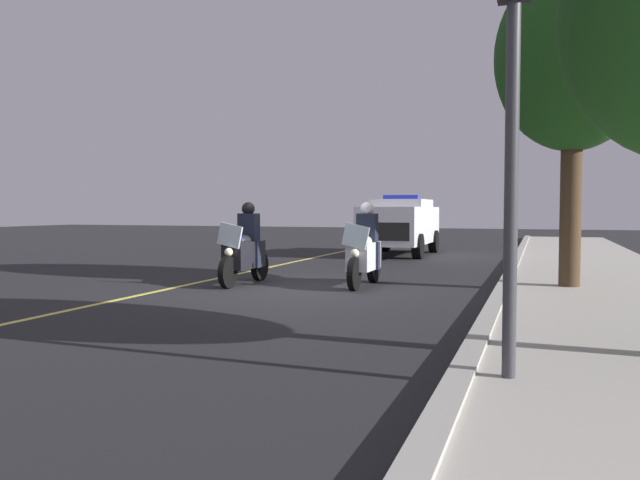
{
  "coord_description": "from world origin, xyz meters",
  "views": [
    {
      "loc": [
        11.53,
        4.52,
        1.58
      ],
      "look_at": [
        -1.39,
        0.0,
        0.9
      ],
      "focal_mm": 35.45,
      "sensor_mm": 36.0,
      "label": 1
    }
  ],
  "objects_px": {
    "police_motorcycle_lead_right": "(365,252)",
    "police_suv": "(400,224)",
    "traffic_light": "(514,29)",
    "police_motorcycle_lead_left": "(245,251)",
    "tree_mid_block": "(574,58)"
  },
  "relations": [
    {
      "from": "police_motorcycle_lead_left",
      "to": "traffic_light",
      "type": "distance_m",
      "value": 8.7
    },
    {
      "from": "traffic_light",
      "to": "police_motorcycle_lead_left",
      "type": "bearing_deg",
      "value": -138.04
    },
    {
      "from": "police_suv",
      "to": "traffic_light",
      "type": "bearing_deg",
      "value": 15.35
    },
    {
      "from": "police_motorcycle_lead_left",
      "to": "police_motorcycle_lead_right",
      "type": "distance_m",
      "value": 2.51
    },
    {
      "from": "traffic_light",
      "to": "tree_mid_block",
      "type": "distance_m",
      "value": 7.38
    },
    {
      "from": "tree_mid_block",
      "to": "police_suv",
      "type": "bearing_deg",
      "value": -148.84
    },
    {
      "from": "police_motorcycle_lead_left",
      "to": "tree_mid_block",
      "type": "distance_m",
      "value": 7.45
    },
    {
      "from": "police_motorcycle_lead_right",
      "to": "traffic_light",
      "type": "distance_m",
      "value": 7.79
    },
    {
      "from": "police_motorcycle_lead_right",
      "to": "police_suv",
      "type": "bearing_deg",
      "value": -172.61
    },
    {
      "from": "police_motorcycle_lead_left",
      "to": "traffic_light",
      "type": "height_order",
      "value": "traffic_light"
    },
    {
      "from": "police_suv",
      "to": "tree_mid_block",
      "type": "xyz_separation_m",
      "value": [
        8.38,
        5.07,
        3.35
      ]
    },
    {
      "from": "police_motorcycle_lead_right",
      "to": "police_motorcycle_lead_left",
      "type": "bearing_deg",
      "value": -78.45
    },
    {
      "from": "police_suv",
      "to": "police_motorcycle_lead_right",
      "type": "bearing_deg",
      "value": 7.39
    },
    {
      "from": "tree_mid_block",
      "to": "police_motorcycle_lead_right",
      "type": "bearing_deg",
      "value": -82.62
    },
    {
      "from": "traffic_light",
      "to": "police_suv",
      "type": "bearing_deg",
      "value": -164.65
    }
  ]
}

